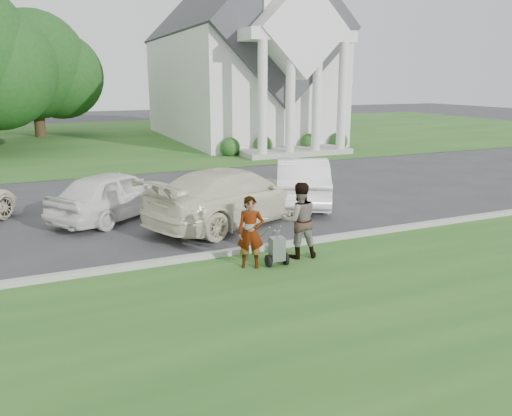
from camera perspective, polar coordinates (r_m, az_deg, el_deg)
ground at (r=11.59m, az=-1.26°, el=-6.19°), size 120.00×120.00×0.00m
grass_strip at (r=9.11m, az=6.04°, el=-12.26°), size 80.00×7.00×0.01m
church_lawn at (r=37.49m, az=-17.15°, el=7.61°), size 80.00×30.00×0.01m
curb at (r=12.04m, az=-2.25°, el=-5.00°), size 80.00×0.18×0.15m
church at (r=35.69m, az=-1.95°, el=17.46°), size 9.19×19.00×24.10m
tree_back at (r=40.04m, az=-24.06°, el=14.21°), size 9.61×7.60×8.89m
striping_cart at (r=11.23m, az=2.40°, el=-4.76°), size 0.50×0.98×0.91m
person_left at (r=10.99m, az=-0.62°, el=-2.88°), size 0.70×0.61×1.62m
person_right at (r=11.65m, az=4.95°, el=-1.46°), size 0.99×0.84×1.80m
parking_meter_near at (r=11.45m, az=-1.05°, el=-1.46°), size 0.11×0.10×1.50m
car_b at (r=15.62m, az=-15.74°, el=1.54°), size 4.48×3.98×1.47m
car_c at (r=14.52m, az=-2.61°, el=1.41°), size 6.00×4.26×1.61m
car_d at (r=16.95m, az=5.29°, el=3.17°), size 3.59×4.96×1.56m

